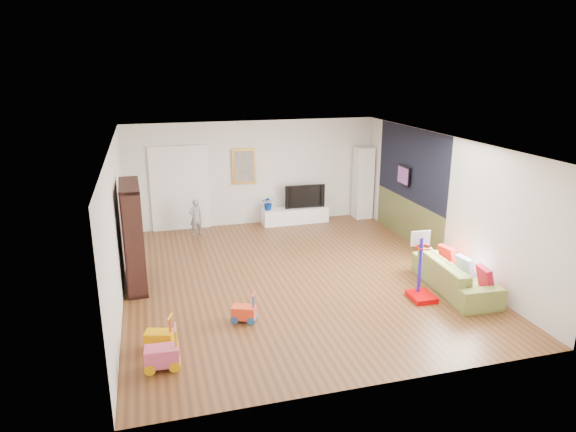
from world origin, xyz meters
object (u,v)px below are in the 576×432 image
object	(u,v)px
media_console	(295,215)
sofa	(455,275)
basketball_hoop	(424,267)
bookshelf	(133,236)

from	to	relation	value
media_console	sofa	size ratio (longest dim) A/B	0.86
media_console	basketball_hoop	bearing A→B (deg)	-81.55
bookshelf	basketball_hoop	size ratio (longest dim) A/B	1.60
basketball_hoop	bookshelf	bearing A→B (deg)	159.81
bookshelf	basketball_hoop	xyz separation A→B (m)	(4.95, -2.04, -0.37)
bookshelf	sofa	bearing A→B (deg)	-19.68
bookshelf	basketball_hoop	bearing A→B (deg)	-24.18
bookshelf	sofa	distance (m)	6.07
media_console	basketball_hoop	size ratio (longest dim) A/B	1.42
media_console	bookshelf	distance (m)	5.11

